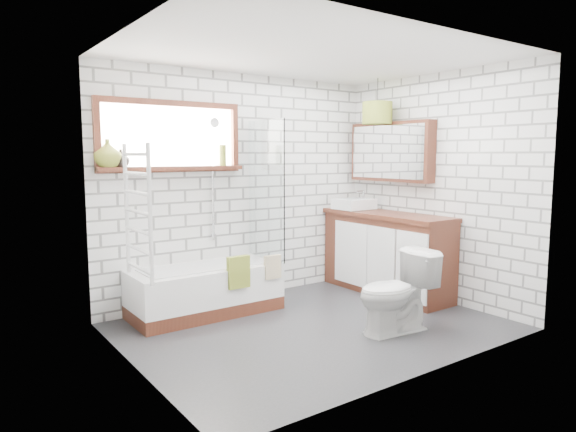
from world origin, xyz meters
TOP-DOWN VIEW (x-y plane):
  - floor at (0.00, 0.00)m, footprint 3.40×2.60m
  - ceiling at (0.00, 0.00)m, footprint 3.40×2.60m
  - wall_back at (0.00, 1.30)m, footprint 3.40×0.01m
  - wall_front at (0.00, -1.30)m, footprint 3.40×0.01m
  - wall_left at (-1.70, 0.00)m, footprint 0.01×2.60m
  - wall_right at (1.70, 0.00)m, footprint 0.01×2.60m
  - window at (-0.85, 1.26)m, footprint 1.52×0.16m
  - towel_radiator at (-1.66, 0.00)m, footprint 0.06×0.52m
  - mirror_cabinet at (1.62, 0.60)m, footprint 0.16×1.20m
  - shower_riser at (-0.40, 1.26)m, footprint 0.02×0.02m
  - bathtub at (-0.65, 0.97)m, footprint 1.50×0.66m
  - shower_screen at (0.08, 0.97)m, footprint 0.02×0.72m
  - towel_green at (-0.45, 0.64)m, footprint 0.23×0.06m
  - towel_beige at (-0.05, 0.64)m, footprint 0.19×0.05m
  - vanity at (1.43, 0.46)m, footprint 0.54×1.67m
  - basin at (1.37, 0.96)m, footprint 0.43×0.38m
  - tap at (1.53, 0.96)m, footprint 0.03×0.03m
  - toilet at (0.51, -0.55)m, footprint 0.50×0.78m
  - vase_olive at (-1.50, 1.23)m, footprint 0.26×0.26m
  - vase_dark at (-1.38, 1.23)m, footprint 0.20×0.20m
  - bottle at (-0.29, 1.23)m, footprint 0.09×0.09m
  - pendant at (1.45, 0.67)m, footprint 0.35×0.35m

SIDE VIEW (x-z plane):
  - floor at x=0.00m, z-range -0.01..0.00m
  - bathtub at x=-0.65m, z-range 0.00..0.49m
  - toilet at x=0.51m, z-range 0.00..0.75m
  - towel_green at x=-0.45m, z-range 0.31..0.63m
  - towel_beige at x=-0.05m, z-range 0.34..0.59m
  - vanity at x=1.43m, z-range 0.00..0.95m
  - basin at x=1.37m, z-range 0.95..1.08m
  - tap at x=1.53m, z-range 1.00..1.18m
  - towel_radiator at x=-1.66m, z-range 0.70..1.70m
  - shower_screen at x=0.08m, z-range 0.49..1.99m
  - wall_back at x=0.00m, z-range 0.00..2.50m
  - wall_front at x=0.00m, z-range 0.00..2.50m
  - wall_left at x=-1.70m, z-range 0.00..2.50m
  - wall_right at x=1.70m, z-range 0.00..2.50m
  - shower_riser at x=-0.40m, z-range 0.70..2.00m
  - vase_dark at x=-1.38m, z-range 1.48..1.65m
  - bottle at x=-0.29m, z-range 1.48..1.70m
  - vase_olive at x=-1.50m, z-range 1.48..1.74m
  - mirror_cabinet at x=1.62m, z-range 1.30..2.00m
  - window at x=-0.85m, z-range 1.46..2.14m
  - pendant at x=1.45m, z-range 1.97..2.23m
  - ceiling at x=0.00m, z-range 2.50..2.51m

